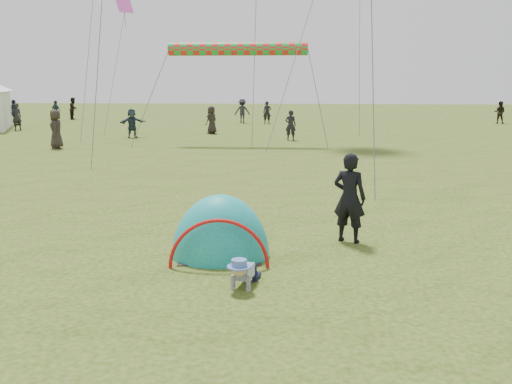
{
  "coord_description": "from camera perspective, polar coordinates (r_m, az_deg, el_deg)",
  "views": [
    {
      "loc": [
        0.7,
        -7.97,
        3.12
      ],
      "look_at": [
        -0.14,
        2.79,
        1.0
      ],
      "focal_mm": 40.0,
      "sensor_mm": 36.0,
      "label": 1
    }
  ],
  "objects": [
    {
      "name": "crawling_toddler",
      "position": [
        8.78,
        -1.29,
        -7.92
      ],
      "size": [
        0.61,
        0.76,
        0.51
      ],
      "primitive_type": null,
      "rotation": [
        0.0,
        0.0,
        -0.23
      ],
      "color": "black",
      "rests_on": "ground"
    },
    {
      "name": "standing_adult",
      "position": [
        11.2,
        9.33,
        -0.58
      ],
      "size": [
        0.75,
        0.63,
        1.76
      ],
      "primitive_type": "imported",
      "rotation": [
        0.0,
        0.0,
        2.76
      ],
      "color": "black",
      "rests_on": "ground"
    },
    {
      "name": "crowd_person_1",
      "position": [
        45.76,
        23.19,
        7.33
      ],
      "size": [
        0.99,
        0.92,
        1.62
      ],
      "primitive_type": "imported",
      "rotation": [
        0.0,
        0.0,
        2.64
      ],
      "color": "black",
      "rests_on": "ground"
    },
    {
      "name": "crowd_person_8",
      "position": [
        43.75,
        -23.03,
        7.33
      ],
      "size": [
        0.82,
        1.14,
        1.8
      ],
      "primitive_type": "imported",
      "rotation": [
        0.0,
        0.0,
        1.98
      ],
      "color": "#1B2334",
      "rests_on": "ground"
    },
    {
      "name": "diamond_kite_11",
      "position": [
        38.95,
        -13.02,
        17.7
      ],
      "size": [
        1.1,
        1.1,
        0.9
      ],
      "primitive_type": "plane",
      "rotation": [
        1.05,
        0.0,
        0.79
      ],
      "color": "#DD4DB8"
    },
    {
      "name": "crowd_person_0",
      "position": [
        39.31,
        -22.82,
        6.95
      ],
      "size": [
        0.71,
        0.75,
        1.72
      ],
      "primitive_type": "imported",
      "rotation": [
        0.0,
        0.0,
        4.03
      ],
      "color": "#222228",
      "rests_on": "ground"
    },
    {
      "name": "popup_tent",
      "position": [
        10.36,
        -3.55,
        -6.43
      ],
      "size": [
        1.88,
        1.6,
        2.27
      ],
      "primitive_type": "ellipsoid",
      "rotation": [
        0.0,
        0.0,
        0.09
      ],
      "color": "#0D7078",
      "rests_on": "ground"
    },
    {
      "name": "crowd_person_6",
      "position": [
        41.91,
        1.12,
        7.95
      ],
      "size": [
        0.63,
        0.44,
        1.63
      ],
      "primitive_type": "imported",
      "rotation": [
        0.0,
        0.0,
        0.09
      ],
      "color": "black",
      "rests_on": "ground"
    },
    {
      "name": "crowd_person_10",
      "position": [
        28.08,
        -19.37,
        5.95
      ],
      "size": [
        0.83,
        1.02,
        1.8
      ],
      "primitive_type": "imported",
      "rotation": [
        0.0,
        0.0,
        5.05
      ],
      "color": "#2A231F",
      "rests_on": "ground"
    },
    {
      "name": "crowd_person_12",
      "position": [
        30.35,
        3.48,
        6.69
      ],
      "size": [
        0.59,
        0.4,
        1.58
      ],
      "primitive_type": "imported",
      "rotation": [
        0.0,
        0.0,
        3.09
      ],
      "color": "black",
      "rests_on": "ground"
    },
    {
      "name": "crowd_person_9",
      "position": [
        42.7,
        -1.38,
        8.11
      ],
      "size": [
        1.2,
        0.76,
        1.77
      ],
      "primitive_type": "imported",
      "rotation": [
        0.0,
        0.0,
        3.24
      ],
      "color": "#21222A",
      "rests_on": "ground"
    },
    {
      "name": "crowd_person_7",
      "position": [
        48.79,
        -17.77,
        7.96
      ],
      "size": [
        0.71,
        0.89,
        1.76
      ],
      "primitive_type": "imported",
      "rotation": [
        0.0,
        0.0,
        1.63
      ],
      "color": "black",
      "rests_on": "ground"
    },
    {
      "name": "crowd_person_11",
      "position": [
        32.31,
        -12.29,
        6.74
      ],
      "size": [
        1.48,
        1.25,
        1.6
      ],
      "primitive_type": "imported",
      "rotation": [
        0.0,
        0.0,
        0.62
      ],
      "color": "#263240",
      "rests_on": "ground"
    },
    {
      "name": "crowd_person_4",
      "position": [
        34.12,
        -4.47,
        7.2
      ],
      "size": [
        0.88,
        0.95,
        1.63
      ],
      "primitive_type": "imported",
      "rotation": [
        0.0,
        0.0,
        4.09
      ],
      "color": "black",
      "rests_on": "ground"
    },
    {
      "name": "crowd_person_2",
      "position": [
        47.22,
        -19.37,
        7.67
      ],
      "size": [
        1.01,
        0.77,
        1.59
      ],
      "primitive_type": "imported",
      "rotation": [
        0.0,
        0.0,
        2.67
      ],
      "color": "#233942",
      "rests_on": "ground"
    },
    {
      "name": "ground",
      "position": [
        8.59,
        -0.54,
        -10.18
      ],
      "size": [
        140.0,
        140.0,
        0.0
      ],
      "primitive_type": "plane",
      "color": "#1E3E09"
    },
    {
      "name": "rainbow_tube_kite",
      "position": [
        28.5,
        -1.83,
        14.11
      ],
      "size": [
        6.78,
        0.64,
        0.64
      ],
      "primitive_type": "cylinder",
      "rotation": [
        0.0,
        1.57,
        0.0
      ],
      "color": "red"
    }
  ]
}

